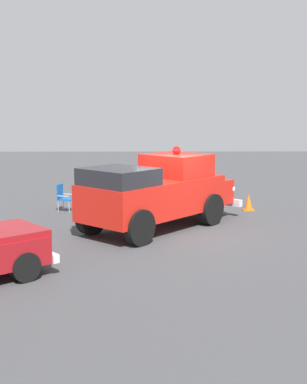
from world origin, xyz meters
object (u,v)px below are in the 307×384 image
Objects in this scene: lawn_chair_near_truck at (117,195)px; vintage_fire_truck at (158,191)px; traffic_cone at (248,202)px; spectator_seated at (118,193)px; lawn_chair_by_car at (63,196)px.

vintage_fire_truck is at bearing -63.17° from lawn_chair_near_truck.
vintage_fire_truck reaches higher than lawn_chair_near_truck.
traffic_cone is (3.47, 2.91, -0.89)m from vintage_fire_truck.
traffic_cone is (4.97, -0.06, -0.28)m from lawn_chair_near_truck.
spectator_seated is 4.94m from traffic_cone.
traffic_cone is at bearing 0.86° from lawn_chair_by_car.
lawn_chair_near_truck is 1.61× the size of traffic_cone.
traffic_cone is at bearing 40.02° from vintage_fire_truck.
spectator_seated is at bearing -71.23° from lawn_chair_near_truck.
traffic_cone is (4.93, 0.06, -0.39)m from spectator_seated.
spectator_seated is (0.04, -0.13, 0.11)m from lawn_chair_near_truck.
vintage_fire_truck is 5.77× the size of lawn_chair_near_truck.
vintage_fire_truck is at bearing -38.68° from lawn_chair_by_car.
vintage_fire_truck reaches higher than traffic_cone.
lawn_chair_near_truck is at bearing 4.77° from lawn_chair_by_car.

